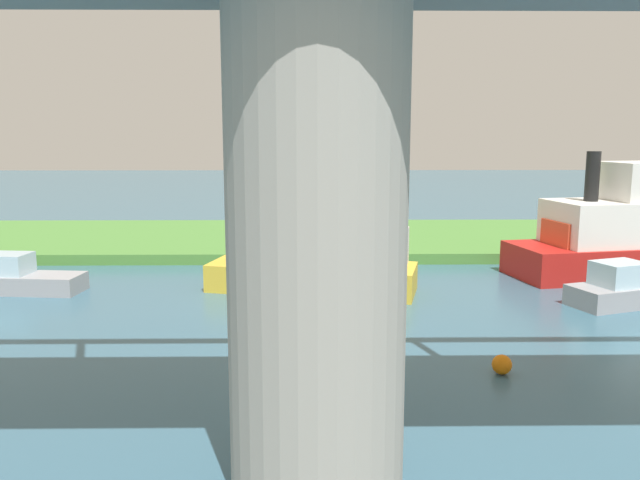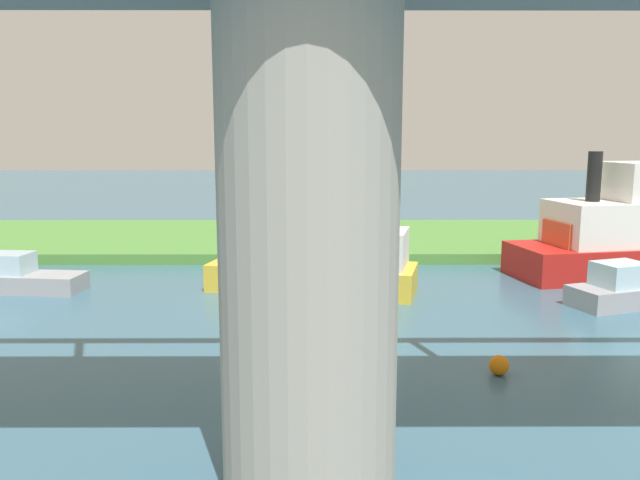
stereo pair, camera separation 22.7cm
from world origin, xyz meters
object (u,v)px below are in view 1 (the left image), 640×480
Objects in this scene: skiff_small at (20,278)px; marker_buoy at (502,364)px; bridge_pylon at (317,251)px; mooring_post at (249,240)px; person_on_bank at (390,236)px; motorboat_red at (629,289)px; riverboat_paddlewheel at (640,229)px; pontoon_yellow at (319,253)px.

skiff_small is 9.15× the size of marker_buoy.
bridge_pylon is 20.13m from mooring_post.
bridge_pylon is at bearing 47.05° from marker_buoy.
bridge_pylon is 1.79× the size of skiff_small.
person_on_bank is 14.60m from marker_buoy.
skiff_small is 0.92× the size of motorboat_red.
marker_buoy is (6.48, 6.60, -0.31)m from motorboat_red.
mooring_post is at bearing -144.27° from skiff_small.
riverboat_paddlewheel is (-13.98, -16.56, -2.14)m from bridge_pylon.
marker_buoy is at bearing 117.20° from pontoon_yellow.
person_on_bank is at bearing -46.58° from motorboat_red.
mooring_post is at bearing -61.09° from pontoon_yellow.
mooring_post is 0.22× the size of skiff_small.
mooring_post is 1.97× the size of marker_buoy.
bridge_pylon reaches higher than pontoon_yellow.
pontoon_yellow is at bearing -90.89° from bridge_pylon.
mooring_post is at bearing -81.20° from bridge_pylon.
pontoon_yellow is 9.88m from marker_buoy.
motorboat_red is (-7.51, 7.94, -0.64)m from person_on_bank.
person_on_bank is 0.28× the size of motorboat_red.
skiff_small is at bearing 21.34° from person_on_bank.
marker_buoy is (-15.94, 8.71, -0.28)m from skiff_small.
person_on_bank is 16.02m from skiff_small.
pontoon_yellow is 1.67× the size of motorboat_red.
skiff_small is at bearing 6.34° from riverboat_paddlewheel.
motorboat_red is at bearing 60.27° from riverboat_paddlewheel.
bridge_pylon is at bearing 49.83° from riverboat_paddlewheel.
marker_buoy is (9.29, 11.52, -1.71)m from riverboat_paddlewheel.
mooring_post is 17.33m from riverboat_paddlewheel.
skiff_small is at bearing 0.03° from pontoon_yellow.
riverboat_paddlewheel is 21.57× the size of marker_buoy.
riverboat_paddlewheel is at bearing -130.17° from bridge_pylon.
pontoon_yellow is 11.20m from motorboat_red.
mooring_post is 0.20× the size of motorboat_red.
bridge_pylon is 21.78m from riverboat_paddlewheel.
mooring_post is 0.12× the size of pontoon_yellow.
skiff_small is at bearing 35.73° from mooring_post.
marker_buoy is at bearing 94.07° from person_on_bank.
riverboat_paddlewheel is at bearing 169.69° from mooring_post.
riverboat_paddlewheel is 1.30× the size of pontoon_yellow.
motorboat_red is (-10.96, 2.12, -0.94)m from pontoon_yellow.
skiff_small is (11.46, 0.01, -0.96)m from pontoon_yellow.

